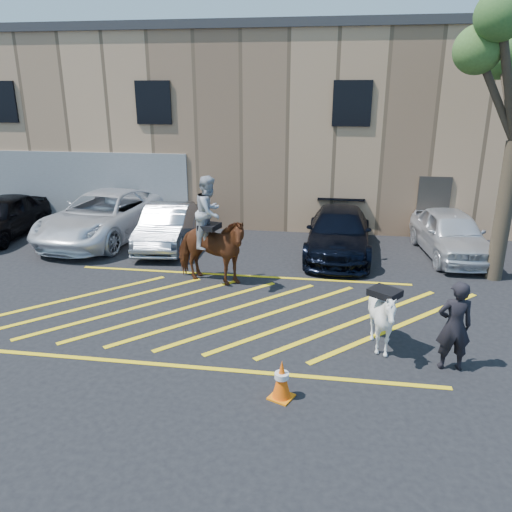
# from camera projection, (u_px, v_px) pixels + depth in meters

# --- Properties ---
(ground) EXTENTS (90.00, 90.00, 0.00)m
(ground) POSITION_uv_depth(u_px,v_px,m) (225.00, 307.00, 12.20)
(ground) COLOR black
(ground) RESTS_ON ground
(car_black_suv) EXTENTS (2.05, 4.51, 1.50)m
(car_black_suv) POSITION_uv_depth(u_px,v_px,m) (2.00, 217.00, 17.74)
(car_black_suv) COLOR black
(car_black_suv) RESTS_ON ground
(car_white_pickup) EXTENTS (3.43, 6.23, 1.65)m
(car_white_pickup) POSITION_uv_depth(u_px,v_px,m) (105.00, 216.00, 17.54)
(car_white_pickup) COLOR white
(car_white_pickup) RESTS_ON ground
(car_silver_sedan) EXTENTS (1.89, 4.33, 1.38)m
(car_silver_sedan) POSITION_uv_depth(u_px,v_px,m) (167.00, 226.00, 16.77)
(car_silver_sedan) COLOR gray
(car_silver_sedan) RESTS_ON ground
(car_blue_suv) EXTENTS (2.14, 4.96, 1.42)m
(car_blue_suv) POSITION_uv_depth(u_px,v_px,m) (339.00, 232.00, 15.95)
(car_blue_suv) COLOR black
(car_blue_suv) RESTS_ON ground
(car_white_suv) EXTENTS (2.22, 4.49, 1.47)m
(car_white_suv) POSITION_uv_depth(u_px,v_px,m) (451.00, 233.00, 15.75)
(car_white_suv) COLOR silver
(car_white_suv) RESTS_ON ground
(handler) EXTENTS (0.68, 0.48, 1.78)m
(handler) POSITION_uv_depth(u_px,v_px,m) (454.00, 326.00, 9.28)
(handler) COLOR black
(handler) RESTS_ON ground
(warehouse) EXTENTS (32.42, 10.20, 7.30)m
(warehouse) POSITION_uv_depth(u_px,v_px,m) (279.00, 122.00, 22.27)
(warehouse) COLOR tan
(warehouse) RESTS_ON ground
(hatching_zone) EXTENTS (12.60, 5.12, 0.01)m
(hatching_zone) POSITION_uv_depth(u_px,v_px,m) (222.00, 312.00, 11.92)
(hatching_zone) COLOR yellow
(hatching_zone) RESTS_ON ground
(mounted_bay) EXTENTS (2.42, 1.54, 2.96)m
(mounted_bay) POSITION_uv_depth(u_px,v_px,m) (210.00, 241.00, 13.37)
(mounted_bay) COLOR #572914
(mounted_bay) RESTS_ON ground
(saddled_white) EXTENTS (1.71, 1.74, 1.44)m
(saddled_white) POSITION_uv_depth(u_px,v_px,m) (383.00, 318.00, 9.96)
(saddled_white) COLOR white
(saddled_white) RESTS_ON ground
(traffic_cone) EXTENTS (0.50, 0.50, 0.73)m
(traffic_cone) POSITION_uv_depth(u_px,v_px,m) (282.00, 379.00, 8.53)
(traffic_cone) COLOR orange
(traffic_cone) RESTS_ON ground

